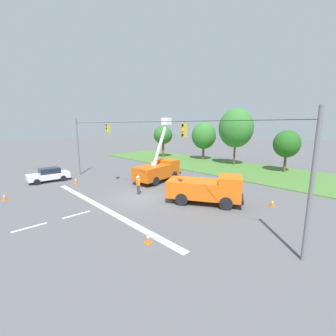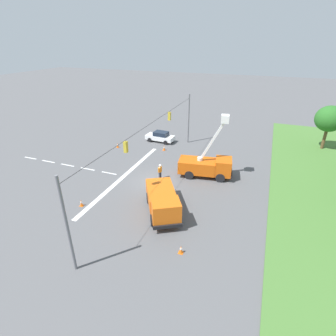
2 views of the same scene
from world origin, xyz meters
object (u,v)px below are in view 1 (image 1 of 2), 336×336
Objects in this scene: traffic_cone_mid_left at (272,203)px; tree_centre at (236,128)px; utility_truck_bucket_lift at (158,169)px; traffic_cone_mid_right at (4,197)px; tree_east at (287,144)px; road_worker at (138,184)px; tree_west at (204,136)px; tree_far_west at (163,135)px; traffic_cone_foreground_right at (76,180)px; traffic_cone_foreground_left at (148,237)px; utility_truck_support_near at (206,189)px; sedan_white at (49,175)px.

tree_centre is at bearing 129.27° from traffic_cone_mid_left.
utility_truck_bucket_lift reaches higher than traffic_cone_mid_right.
tree_east is 8.30× the size of traffic_cone_mid_left.
road_worker is at bearing -149.95° from traffic_cone_mid_left.
traffic_cone_mid_right is at bearing -85.63° from tree_west.
tree_centre is 12.98× the size of traffic_cone_mid_left.
tree_far_west is 0.69× the size of tree_centre.
utility_truck_bucket_lift is at bearing -44.01° from tree_far_west.
tree_far_west is at bearing 112.21° from traffic_cone_foreground_right.
utility_truck_bucket_lift reaches higher than traffic_cone_mid_left.
utility_truck_bucket_lift is at bearing -117.75° from tree_east.
traffic_cone_foreground_right is 19.72m from traffic_cone_mid_left.
tree_east is 0.80× the size of utility_truck_bucket_lift.
tree_centre is 5.04× the size of road_worker.
traffic_cone_mid_left reaches higher than traffic_cone_foreground_left.
traffic_cone_foreground_left is at bearing -43.54° from utility_truck_bucket_lift.
tree_far_west is at bearing -157.02° from tree_west.
tree_far_west is at bearing 136.19° from traffic_cone_foreground_left.
traffic_cone_foreground_left is 1.03× the size of traffic_cone_mid_right.
tree_far_west is at bearing 145.16° from utility_truck_support_near.
utility_truck_support_near is at bearing 103.01° from traffic_cone_foreground_left.
tree_far_west is 9.20× the size of traffic_cone_mid_right.
tree_east is 7.68× the size of traffic_cone_foreground_right.
utility_truck_bucket_lift is 9.65× the size of traffic_cone_foreground_right.
tree_east is at bearing 59.16° from traffic_cone_foreground_right.
sedan_white is 11.86m from road_worker.
road_worker is (1.94, -20.24, -4.88)m from tree_centre.
tree_centre reaches higher than traffic_cone_foreground_right.
traffic_cone_foreground_left is at bearing -76.99° from utility_truck_support_near.
road_worker is at bearing 22.27° from sedan_white.
sedan_white is (5.41, -22.58, -3.56)m from tree_far_west.
traffic_cone_foreground_left is at bearing -69.35° from tree_centre.
tree_centre is at bearing 110.65° from traffic_cone_foreground_left.
tree_west is 7.17m from tree_centre.
traffic_cone_foreground_left is (1.80, -25.03, -3.54)m from tree_east.
tree_west reaches higher than traffic_cone_mid_right.
utility_truck_support_near reaches higher than traffic_cone_foreground_left.
utility_truck_bucket_lift is at bearing 117.95° from road_worker.
tree_west reaches higher than traffic_cone_mid_left.
tree_east is 3.22× the size of road_worker.
utility_truck_bucket_lift is 1.11× the size of utility_truck_support_near.
utility_truck_bucket_lift is (-0.52, -15.62, -4.46)m from tree_centre.
utility_truck_bucket_lift is 12.48m from traffic_cone_mid_left.
traffic_cone_mid_left is at bearing 25.23° from traffic_cone_foreground_right.
tree_centre is at bearing 113.70° from utility_truck_support_near.
traffic_cone_foreground_right is (-7.92, -2.67, -0.63)m from road_worker.
tree_centre reaches higher than utility_truck_bucket_lift.
traffic_cone_mid_right is (-12.27, -29.51, -3.55)m from tree_east.
utility_truck_support_near is 9.65× the size of traffic_cone_mid_right.
tree_centre is 1.56× the size of tree_east.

